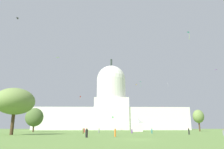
{
  "coord_description": "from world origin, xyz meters",
  "views": [
    {
      "loc": [
        -4.92,
        -34.36,
        1.74
      ],
      "look_at": [
        -1.6,
        81.95,
        31.29
      ],
      "focal_mm": 33.83,
      "sensor_mm": 36.0,
      "label": 1
    }
  ],
  "objects_px": {
    "person_olive_mid_center": "(83,131)",
    "kite_red_mid": "(80,97)",
    "kite_black_high": "(19,19)",
    "kite_cyan_high": "(189,33)",
    "kite_orange_mid": "(138,85)",
    "person_purple_front_right": "(132,131)",
    "kite_violet_mid": "(218,70)",
    "person_grey_lawn_far_right": "(224,133)",
    "person_black_back_center": "(87,133)",
    "event_tent": "(137,125)",
    "person_red_edge_west": "(84,130)",
    "person_teal_back_right": "(152,131)",
    "kite_lime_mid": "(57,58)",
    "kite_magenta_low": "(162,107)",
    "tree_east_mid": "(198,116)",
    "person_orange_edge_east": "(115,133)",
    "kite_green_low": "(113,117)",
    "kite_white_mid": "(168,83)",
    "tree_west_near": "(34,117)",
    "person_black_near_tent": "(189,131)",
    "kite_blue_mid": "(103,77)",
    "kite_turquoise_high": "(141,82)",
    "capitol_building": "(111,109)",
    "tree_west_mid": "(15,101)"
  },
  "relations": [
    {
      "from": "person_olive_mid_center",
      "to": "kite_red_mid",
      "type": "bearing_deg",
      "value": 104.66
    },
    {
      "from": "kite_black_high",
      "to": "kite_cyan_high",
      "type": "height_order",
      "value": "kite_cyan_high"
    },
    {
      "from": "person_olive_mid_center",
      "to": "kite_orange_mid",
      "type": "relative_size",
      "value": 0.93
    },
    {
      "from": "person_purple_front_right",
      "to": "kite_violet_mid",
      "type": "height_order",
      "value": "kite_violet_mid"
    },
    {
      "from": "person_olive_mid_center",
      "to": "person_grey_lawn_far_right",
      "type": "bearing_deg",
      "value": -17.42
    },
    {
      "from": "person_olive_mid_center",
      "to": "person_black_back_center",
      "type": "bearing_deg",
      "value": -75.73
    },
    {
      "from": "kite_orange_mid",
      "to": "kite_red_mid",
      "type": "distance_m",
      "value": 73.7
    },
    {
      "from": "event_tent",
      "to": "person_red_edge_west",
      "type": "bearing_deg",
      "value": -150.14
    },
    {
      "from": "person_black_back_center",
      "to": "kite_black_high",
      "type": "height_order",
      "value": "kite_black_high"
    },
    {
      "from": "person_teal_back_right",
      "to": "kite_black_high",
      "type": "bearing_deg",
      "value": 92.61
    },
    {
      "from": "person_black_back_center",
      "to": "person_red_edge_west",
      "type": "relative_size",
      "value": 1.04
    },
    {
      "from": "kite_lime_mid",
      "to": "person_teal_back_right",
      "type": "bearing_deg",
      "value": 13.66
    },
    {
      "from": "kite_magenta_low",
      "to": "person_olive_mid_center",
      "type": "bearing_deg",
      "value": 37.41
    },
    {
      "from": "tree_east_mid",
      "to": "kite_violet_mid",
      "type": "bearing_deg",
      "value": -100.39
    },
    {
      "from": "person_orange_edge_east",
      "to": "kite_red_mid",
      "type": "height_order",
      "value": "kite_red_mid"
    },
    {
      "from": "person_red_edge_west",
      "to": "kite_magenta_low",
      "type": "bearing_deg",
      "value": -86.83
    },
    {
      "from": "kite_violet_mid",
      "to": "kite_green_low",
      "type": "bearing_deg",
      "value": 21.7
    },
    {
      "from": "person_red_edge_west",
      "to": "kite_white_mid",
      "type": "bearing_deg",
      "value": -79.28
    },
    {
      "from": "tree_west_near",
      "to": "kite_magenta_low",
      "type": "bearing_deg",
      "value": 16.6
    },
    {
      "from": "event_tent",
      "to": "person_black_near_tent",
      "type": "bearing_deg",
      "value": -85.17
    },
    {
      "from": "person_black_near_tent",
      "to": "kite_blue_mid",
      "type": "bearing_deg",
      "value": -72.97
    },
    {
      "from": "kite_red_mid",
      "to": "kite_cyan_high",
      "type": "bearing_deg",
      "value": -63.14
    },
    {
      "from": "tree_east_mid",
      "to": "person_olive_mid_center",
      "type": "relative_size",
      "value": 6.36
    },
    {
      "from": "tree_east_mid",
      "to": "person_olive_mid_center",
      "type": "distance_m",
      "value": 71.64
    },
    {
      "from": "person_teal_back_right",
      "to": "kite_violet_mid",
      "type": "xyz_separation_m",
      "value": [
        27.09,
        5.14,
        21.94
      ]
    },
    {
      "from": "tree_east_mid",
      "to": "kite_orange_mid",
      "type": "xyz_separation_m",
      "value": [
        -35.46,
        -25.37,
        11.54
      ]
    },
    {
      "from": "person_red_edge_west",
      "to": "kite_blue_mid",
      "type": "xyz_separation_m",
      "value": [
        6.94,
        7.28,
        23.47
      ]
    },
    {
      "from": "tree_east_mid",
      "to": "person_red_edge_west",
      "type": "relative_size",
      "value": 6.61
    },
    {
      "from": "kite_turquoise_high",
      "to": "kite_orange_mid",
      "type": "distance_m",
      "value": 78.65
    },
    {
      "from": "kite_turquoise_high",
      "to": "kite_cyan_high",
      "type": "distance_m",
      "value": 72.91
    },
    {
      "from": "kite_orange_mid",
      "to": "kite_magenta_low",
      "type": "bearing_deg",
      "value": -20.93
    },
    {
      "from": "person_red_edge_west",
      "to": "kite_black_high",
      "type": "distance_m",
      "value": 47.29
    },
    {
      "from": "kite_black_high",
      "to": "kite_magenta_low",
      "type": "relative_size",
      "value": 0.74
    },
    {
      "from": "event_tent",
      "to": "person_teal_back_right",
      "type": "distance_m",
      "value": 33.01
    },
    {
      "from": "kite_green_low",
      "to": "kite_cyan_high",
      "type": "bearing_deg",
      "value": 107.23
    },
    {
      "from": "kite_magenta_low",
      "to": "kite_white_mid",
      "type": "bearing_deg",
      "value": -132.64
    },
    {
      "from": "person_purple_front_right",
      "to": "kite_cyan_high",
      "type": "xyz_separation_m",
      "value": [
        29.97,
        16.82,
        44.46
      ]
    },
    {
      "from": "kite_white_mid",
      "to": "person_orange_edge_east",
      "type": "bearing_deg",
      "value": 40.87
    },
    {
      "from": "person_red_edge_west",
      "to": "kite_red_mid",
      "type": "height_order",
      "value": "kite_red_mid"
    },
    {
      "from": "person_teal_back_right",
      "to": "kite_cyan_high",
      "type": "height_order",
      "value": "kite_cyan_high"
    },
    {
      "from": "capitol_building",
      "to": "kite_lime_mid",
      "type": "height_order",
      "value": "capitol_building"
    },
    {
      "from": "person_olive_mid_center",
      "to": "kite_blue_mid",
      "type": "height_order",
      "value": "kite_blue_mid"
    },
    {
      "from": "person_olive_mid_center",
      "to": "kite_green_low",
      "type": "bearing_deg",
      "value": 89.85
    },
    {
      "from": "kite_blue_mid",
      "to": "kite_magenta_low",
      "type": "relative_size",
      "value": 2.3
    },
    {
      "from": "tree_east_mid",
      "to": "person_grey_lawn_far_right",
      "type": "distance_m",
      "value": 64.27
    },
    {
      "from": "tree_west_near",
      "to": "person_orange_edge_east",
      "type": "relative_size",
      "value": 6.22
    },
    {
      "from": "capitol_building",
      "to": "kite_magenta_low",
      "type": "relative_size",
      "value": 75.4
    },
    {
      "from": "tree_west_mid",
      "to": "kite_red_mid",
      "type": "relative_size",
      "value": 5.81
    },
    {
      "from": "tree_west_near",
      "to": "person_olive_mid_center",
      "type": "bearing_deg",
      "value": -51.4
    },
    {
      "from": "person_black_back_center",
      "to": "kite_violet_mid",
      "type": "distance_m",
      "value": 61.1
    }
  ]
}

